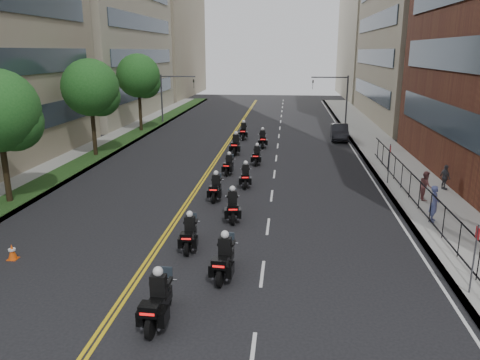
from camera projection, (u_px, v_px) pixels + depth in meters
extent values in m
plane|color=black|center=(141.00, 348.00, 13.35)|extent=(160.00, 160.00, 0.00)
cube|color=gray|center=(390.00, 160.00, 36.13)|extent=(4.00, 90.00, 0.15)
cube|color=gray|center=(91.00, 153.00, 38.47)|extent=(4.00, 90.00, 0.15)
cube|color=#163714|center=(101.00, 152.00, 38.37)|extent=(2.00, 90.00, 0.04)
cube|color=#333F4C|center=(458.00, 134.00, 27.36)|extent=(0.12, 25.80, 1.80)
cube|color=#333F4C|center=(467.00, 64.00, 26.29)|extent=(0.12, 25.80, 1.80)
cube|color=#333F4C|center=(370.00, 91.00, 57.08)|extent=(0.12, 24.08, 1.80)
cube|color=#333F4C|center=(372.00, 57.00, 56.01)|extent=(0.12, 24.08, 1.80)
cube|color=#333F4C|center=(375.00, 22.00, 54.95)|extent=(0.12, 24.08, 1.80)
cube|color=#ADA58B|center=(389.00, 23.00, 82.58)|extent=(15.00, 28.00, 26.00)
cube|color=#333F4C|center=(7.00, 127.00, 30.07)|extent=(0.12, 25.80, 1.80)
cube|color=#333F4C|center=(147.00, 89.00, 59.80)|extent=(0.12, 24.08, 1.80)
cube|color=#333F4C|center=(146.00, 57.00, 58.73)|extent=(0.12, 24.08, 1.80)
cube|color=#333F4C|center=(144.00, 23.00, 57.67)|extent=(0.12, 24.08, 1.80)
cube|color=gray|center=(149.00, 24.00, 86.82)|extent=(16.00, 28.00, 26.00)
cube|color=black|center=(426.00, 188.00, 23.36)|extent=(0.05, 28.00, 0.05)
cube|color=black|center=(423.00, 212.00, 23.70)|extent=(0.05, 28.00, 0.05)
cylinder|color=#2F2415|center=(5.00, 162.00, 25.30)|extent=(0.32, 0.32, 4.83)
sphere|color=#1D551C|center=(14.00, 123.00, 25.07)|extent=(3.08, 3.08, 3.08)
cylinder|color=#2F2415|center=(93.00, 125.00, 36.77)|extent=(0.32, 0.32, 5.11)
sphere|color=#1D551C|center=(90.00, 88.00, 35.99)|extent=(4.40, 4.40, 4.40)
sphere|color=#1D551C|center=(100.00, 97.00, 36.51)|extent=(3.08, 3.08, 3.08)
cylinder|color=#2F2415|center=(140.00, 106.00, 48.24)|extent=(0.32, 0.32, 5.39)
sphere|color=#1D551C|center=(138.00, 76.00, 47.42)|extent=(4.40, 4.40, 4.40)
sphere|color=#1D551C|center=(146.00, 83.00, 47.95)|extent=(3.08, 3.08, 3.08)
cylinder|color=#3F3F44|center=(347.00, 101.00, 51.85)|extent=(0.18, 0.18, 5.60)
cylinder|color=#3F3F44|center=(330.00, 77.00, 51.35)|extent=(4.00, 0.14, 0.14)
imported|color=black|center=(313.00, 85.00, 51.74)|extent=(0.16, 0.20, 1.00)
cylinder|color=#3F3F44|center=(162.00, 99.00, 53.90)|extent=(0.18, 0.18, 5.60)
cylinder|color=#3F3F44|center=(178.00, 76.00, 53.01)|extent=(4.00, 0.14, 0.14)
imported|color=black|center=(194.00, 84.00, 53.05)|extent=(0.16, 0.20, 1.00)
cylinder|color=black|center=(150.00, 327.00, 13.75)|extent=(0.18, 0.75, 0.75)
cylinder|color=black|center=(167.00, 297.00, 15.42)|extent=(0.18, 0.75, 0.75)
cube|color=black|center=(159.00, 302.00, 14.50)|extent=(0.50, 1.49, 0.44)
cube|color=silver|center=(160.00, 308.00, 14.62)|extent=(0.43, 0.62, 0.33)
cube|color=black|center=(149.00, 309.00, 13.59)|extent=(0.58, 0.48, 0.35)
cube|color=red|center=(147.00, 314.00, 13.38)|extent=(0.44, 0.05, 0.08)
cube|color=black|center=(159.00, 285.00, 14.41)|extent=(0.49, 0.32, 0.68)
sphere|color=silver|center=(158.00, 271.00, 14.30)|extent=(0.32, 0.32, 0.32)
cylinder|color=black|center=(220.00, 277.00, 16.76)|extent=(0.20, 0.74, 0.73)
cylinder|color=black|center=(229.00, 257.00, 18.38)|extent=(0.20, 0.74, 0.73)
cube|color=black|center=(225.00, 260.00, 17.49)|extent=(0.56, 1.47, 0.43)
cube|color=silver|center=(225.00, 265.00, 17.60)|extent=(0.45, 0.62, 0.32)
cube|color=black|center=(220.00, 263.00, 16.61)|extent=(0.59, 0.49, 0.34)
cube|color=red|center=(218.00, 267.00, 16.40)|extent=(0.43, 0.06, 0.07)
cube|color=black|center=(225.00, 246.00, 17.40)|extent=(0.49, 0.33, 0.66)
sphere|color=silver|center=(225.00, 234.00, 17.29)|extent=(0.31, 0.31, 0.31)
cylinder|color=black|center=(187.00, 248.00, 19.31)|extent=(0.17, 0.68, 0.67)
cylinder|color=black|center=(193.00, 234.00, 20.84)|extent=(0.17, 0.68, 0.67)
cube|color=black|center=(190.00, 235.00, 20.00)|extent=(0.49, 1.36, 0.40)
cube|color=silver|center=(190.00, 239.00, 20.11)|extent=(0.41, 0.56, 0.30)
cube|color=black|center=(187.00, 236.00, 19.17)|extent=(0.54, 0.44, 0.32)
cube|color=red|center=(186.00, 239.00, 18.98)|extent=(0.40, 0.05, 0.07)
cube|color=black|center=(190.00, 223.00, 19.92)|extent=(0.45, 0.30, 0.61)
sphere|color=silver|center=(190.00, 214.00, 19.81)|extent=(0.29, 0.29, 0.29)
cylinder|color=black|center=(233.00, 218.00, 22.72)|extent=(0.24, 0.72, 0.70)
cylinder|color=black|center=(232.00, 207.00, 24.31)|extent=(0.24, 0.72, 0.70)
cube|color=black|center=(233.00, 207.00, 23.44)|extent=(0.62, 1.44, 0.41)
cube|color=silver|center=(233.00, 211.00, 23.55)|extent=(0.47, 0.62, 0.31)
cube|color=black|center=(233.00, 208.00, 22.58)|extent=(0.59, 0.50, 0.33)
cube|color=red|center=(233.00, 210.00, 22.38)|extent=(0.41, 0.09, 0.07)
cube|color=black|center=(233.00, 197.00, 23.35)|extent=(0.49, 0.35, 0.64)
sphere|color=silver|center=(232.00, 189.00, 23.25)|extent=(0.30, 0.30, 0.30)
cylinder|color=black|center=(214.00, 198.00, 25.97)|extent=(0.14, 0.68, 0.68)
cylinder|color=black|center=(218.00, 189.00, 27.49)|extent=(0.14, 0.68, 0.68)
cube|color=black|center=(216.00, 189.00, 26.66)|extent=(0.42, 1.34, 0.40)
cube|color=silver|center=(216.00, 192.00, 26.76)|extent=(0.38, 0.55, 0.30)
cube|color=black|center=(214.00, 189.00, 25.83)|extent=(0.52, 0.42, 0.32)
cube|color=red|center=(213.00, 190.00, 25.64)|extent=(0.40, 0.03, 0.07)
cube|color=black|center=(216.00, 180.00, 26.57)|extent=(0.44, 0.28, 0.62)
sphere|color=silver|center=(216.00, 173.00, 26.47)|extent=(0.29, 0.29, 0.29)
cylinder|color=black|center=(245.00, 184.00, 28.58)|extent=(0.18, 0.66, 0.66)
cylinder|color=black|center=(246.00, 178.00, 30.07)|extent=(0.18, 0.66, 0.66)
cube|color=black|center=(246.00, 177.00, 29.25)|extent=(0.49, 1.33, 0.39)
cube|color=silver|center=(246.00, 180.00, 29.36)|extent=(0.40, 0.55, 0.29)
cube|color=black|center=(245.00, 176.00, 28.44)|extent=(0.53, 0.44, 0.31)
cube|color=red|center=(245.00, 178.00, 28.25)|extent=(0.39, 0.05, 0.07)
cube|color=black|center=(246.00, 169.00, 29.17)|extent=(0.44, 0.30, 0.60)
sphere|color=silver|center=(246.00, 163.00, 29.07)|extent=(0.28, 0.28, 0.28)
cylinder|color=black|center=(227.00, 172.00, 31.57)|extent=(0.18, 0.63, 0.63)
cylinder|color=black|center=(231.00, 167.00, 32.96)|extent=(0.18, 0.63, 0.63)
cube|color=black|center=(229.00, 166.00, 32.20)|extent=(0.49, 1.27, 0.37)
cube|color=silver|center=(229.00, 168.00, 32.30)|extent=(0.39, 0.53, 0.28)
cube|color=black|center=(227.00, 165.00, 31.44)|extent=(0.51, 0.43, 0.29)
cube|color=red|center=(226.00, 166.00, 31.27)|extent=(0.37, 0.06, 0.06)
cube|color=black|center=(229.00, 159.00, 32.12)|extent=(0.43, 0.29, 0.57)
sphere|color=silver|center=(229.00, 153.00, 32.03)|extent=(0.27, 0.27, 0.27)
cylinder|color=black|center=(256.00, 162.00, 34.30)|extent=(0.16, 0.65, 0.65)
cylinder|color=black|center=(258.00, 158.00, 35.75)|extent=(0.16, 0.65, 0.65)
cube|color=black|center=(257.00, 156.00, 34.95)|extent=(0.45, 1.30, 0.38)
cube|color=silver|center=(257.00, 159.00, 35.06)|extent=(0.38, 0.54, 0.29)
cube|color=black|center=(256.00, 155.00, 34.16)|extent=(0.51, 0.42, 0.31)
cube|color=red|center=(256.00, 156.00, 33.98)|extent=(0.38, 0.04, 0.07)
cube|color=black|center=(257.00, 150.00, 34.87)|extent=(0.43, 0.28, 0.59)
sphere|color=silver|center=(257.00, 145.00, 34.77)|extent=(0.28, 0.28, 0.28)
cylinder|color=black|center=(234.00, 152.00, 37.62)|extent=(0.17, 0.76, 0.76)
cylinder|color=black|center=(237.00, 147.00, 39.33)|extent=(0.17, 0.76, 0.76)
cube|color=black|center=(236.00, 146.00, 38.39)|extent=(0.49, 1.52, 0.45)
cube|color=silver|center=(236.00, 149.00, 38.52)|extent=(0.43, 0.62, 0.34)
cube|color=black|center=(234.00, 144.00, 37.47)|extent=(0.59, 0.48, 0.36)
cube|color=red|center=(234.00, 145.00, 37.25)|extent=(0.45, 0.04, 0.08)
cube|color=black|center=(236.00, 139.00, 38.30)|extent=(0.50, 0.32, 0.69)
sphere|color=silver|center=(236.00, 133.00, 38.18)|extent=(0.32, 0.32, 0.32)
cylinder|color=black|center=(263.00, 145.00, 40.38)|extent=(0.20, 0.72, 0.71)
cylinder|color=black|center=(262.00, 141.00, 41.99)|extent=(0.20, 0.72, 0.71)
cube|color=black|center=(263.00, 140.00, 41.10)|extent=(0.55, 1.44, 0.42)
cube|color=silver|center=(262.00, 142.00, 41.22)|extent=(0.44, 0.61, 0.31)
cube|color=black|center=(263.00, 139.00, 40.23)|extent=(0.58, 0.48, 0.34)
cube|color=red|center=(263.00, 139.00, 40.02)|extent=(0.42, 0.06, 0.07)
cube|color=black|center=(263.00, 134.00, 41.02)|extent=(0.48, 0.33, 0.65)
sphere|color=silver|center=(263.00, 129.00, 40.91)|extent=(0.30, 0.30, 0.30)
cylinder|color=black|center=(243.00, 137.00, 44.17)|extent=(0.17, 0.74, 0.74)
cylinder|color=black|center=(244.00, 134.00, 45.84)|extent=(0.17, 0.74, 0.74)
cube|color=black|center=(244.00, 132.00, 44.93)|extent=(0.49, 1.48, 0.43)
cube|color=silver|center=(244.00, 134.00, 45.05)|extent=(0.43, 0.61, 0.33)
cube|color=black|center=(243.00, 131.00, 44.02)|extent=(0.58, 0.47, 0.35)
cube|color=red|center=(243.00, 131.00, 43.81)|extent=(0.43, 0.04, 0.08)
cube|color=black|center=(244.00, 126.00, 44.83)|extent=(0.48, 0.32, 0.67)
sphere|color=silver|center=(244.00, 122.00, 44.72)|extent=(0.31, 0.31, 0.31)
imported|color=black|center=(339.00, 132.00, 44.53)|extent=(1.79, 4.56, 1.48)
imported|color=#515A95|center=(434.00, 204.00, 22.66)|extent=(0.64, 0.77, 1.80)
imported|color=brown|center=(426.00, 185.00, 26.03)|extent=(0.68, 0.84, 1.63)
imported|color=#45464D|center=(445.00, 177.00, 27.98)|extent=(0.61, 0.95, 1.51)
cube|color=#E04C0B|center=(13.00, 259.00, 19.07)|extent=(0.39, 0.39, 0.03)
cone|color=#E04C0B|center=(12.00, 252.00, 18.99)|extent=(0.37, 0.37, 0.65)
cylinder|color=silver|center=(12.00, 250.00, 18.96)|extent=(0.29, 0.29, 0.07)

